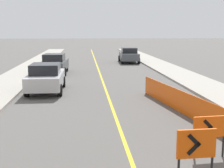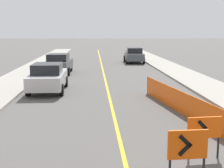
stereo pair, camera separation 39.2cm
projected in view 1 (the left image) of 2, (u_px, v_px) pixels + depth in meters
lane_stripe at (104, 84)px, 19.98m from camera, size 0.12×72.42×0.01m
sidewalk_left at (6, 84)px, 19.44m from camera, size 2.71×72.42×0.13m
sidewalk_right at (196, 82)px, 20.49m from camera, size 2.71×72.42×0.13m
arrow_barricade_primary at (196, 146)px, 6.97m from camera, size 0.91×0.12×1.23m
arrow_barricade_secondary at (210, 129)px, 8.35m from camera, size 0.94×0.14×1.14m
safety_mesh_fence at (179, 101)px, 13.20m from camera, size 1.31×7.89×0.93m
parked_car_curb_near at (46, 78)px, 17.38m from camera, size 1.93×4.30×1.59m
parked_car_curb_mid at (55, 64)px, 24.56m from camera, size 2.01×4.39×1.59m
parked_car_curb_far at (129, 55)px, 33.15m from camera, size 1.97×4.37×1.59m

